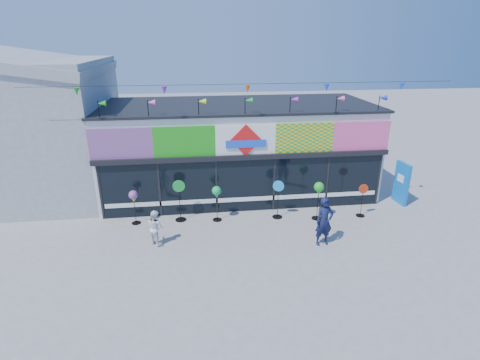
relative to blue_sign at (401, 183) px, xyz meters
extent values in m
plane|color=gray|center=(-6.89, -3.38, -0.93)|extent=(80.00, 80.00, 0.00)
cube|color=white|center=(-6.89, 2.62, 1.07)|extent=(12.00, 5.00, 4.00)
cube|color=black|center=(-6.89, 0.06, 0.22)|extent=(11.60, 0.12, 2.30)
cube|color=black|center=(-6.89, 0.02, 1.47)|extent=(12.00, 0.30, 0.20)
cube|color=white|center=(-6.89, 0.03, -0.38)|extent=(11.40, 0.10, 0.18)
cube|color=black|center=(-6.89, 2.62, 3.12)|extent=(12.20, 5.20, 0.10)
cube|color=black|center=(-12.69, 0.05, 0.22)|extent=(0.08, 0.14, 2.30)
cube|color=black|center=(-10.39, 0.05, 0.22)|extent=(0.08, 0.14, 2.30)
cube|color=black|center=(-8.09, 0.05, 0.22)|extent=(0.08, 0.14, 2.30)
cube|color=black|center=(-5.69, 0.05, 0.22)|extent=(0.08, 0.14, 2.30)
cube|color=black|center=(-3.39, 0.05, 0.22)|extent=(0.08, 0.14, 2.30)
cube|color=black|center=(-1.09, 0.05, 0.22)|extent=(0.08, 0.14, 2.30)
cube|color=red|center=(-11.69, 0.04, 2.17)|extent=(2.40, 0.08, 1.20)
cube|color=#1B9D18|center=(-9.29, 0.04, 2.17)|extent=(2.40, 0.08, 1.20)
cube|color=white|center=(-6.89, 0.04, 2.17)|extent=(2.40, 0.08, 1.20)
cube|color=yellow|center=(-4.49, 0.04, 2.17)|extent=(2.40, 0.08, 1.20)
cube|color=#F05092|center=(-2.09, 0.04, 2.17)|extent=(2.40, 0.08, 1.20)
cube|color=red|center=(-6.89, -0.02, 2.17)|extent=(1.27, 0.06, 1.27)
cube|color=blue|center=(-6.89, -0.04, 2.02)|extent=(1.60, 0.05, 0.30)
cube|color=purple|center=(-11.00, 0.10, 0.03)|extent=(0.78, 0.03, 0.78)
cube|color=#F45199|center=(-9.83, 0.10, 0.41)|extent=(0.92, 0.03, 0.92)
cube|color=#FA53DC|center=(-8.65, 0.10, 0.53)|extent=(0.78, 0.03, 0.78)
cube|color=#EA4116|center=(-7.48, 0.10, 0.16)|extent=(0.92, 0.03, 0.92)
cube|color=#D51450|center=(-6.30, 0.10, 0.41)|extent=(0.78, 0.03, 0.78)
cube|color=green|center=(-5.13, 0.10, 0.55)|extent=(0.92, 0.03, 0.92)
cube|color=#DB496F|center=(-3.95, 0.10, 0.10)|extent=(0.78, 0.03, 0.78)
cube|color=#1887D0|center=(-2.78, 0.10, 0.37)|extent=(0.92, 0.03, 0.92)
cylinder|color=black|center=(-12.39, 0.27, 3.42)|extent=(0.03, 0.03, 0.70)
cone|color=#1D9F18|center=(-12.25, 0.27, 3.67)|extent=(0.30, 0.22, 0.22)
cylinder|color=black|center=(-10.59, 0.27, 3.42)|extent=(0.03, 0.03, 0.70)
cone|color=#F852BD|center=(-10.45, 0.27, 3.67)|extent=(0.30, 0.22, 0.22)
cylinder|color=black|center=(-8.69, 0.27, 3.42)|extent=(0.03, 0.03, 0.70)
cone|color=#C6FF15|center=(-8.55, 0.27, 3.67)|extent=(0.30, 0.22, 0.22)
cylinder|color=black|center=(-6.89, 0.27, 3.42)|extent=(0.03, 0.03, 0.70)
cone|color=green|center=(-6.75, 0.27, 3.67)|extent=(0.30, 0.22, 0.22)
cylinder|color=black|center=(-5.09, 0.27, 3.42)|extent=(0.03, 0.03, 0.70)
cone|color=purple|center=(-4.95, 0.27, 3.67)|extent=(0.30, 0.22, 0.22)
cylinder|color=black|center=(-3.19, 0.27, 3.42)|extent=(0.03, 0.03, 0.70)
cone|color=#EF4F9F|center=(-3.05, 0.27, 3.67)|extent=(0.30, 0.22, 0.22)
cylinder|color=black|center=(-1.39, 0.27, 3.42)|extent=(0.03, 0.03, 0.70)
cone|color=#1830CC|center=(-1.25, 0.27, 3.67)|extent=(0.30, 0.22, 0.22)
cylinder|color=black|center=(-6.89, -0.38, 4.37)|extent=(16.00, 0.01, 0.01)
cone|color=green|center=(-12.89, -0.38, 4.19)|extent=(0.20, 0.20, 0.28)
cone|color=purple|center=(-9.89, -0.38, 4.19)|extent=(0.20, 0.20, 0.28)
cone|color=#FD550D|center=(-6.89, -0.38, 4.19)|extent=(0.20, 0.20, 0.28)
cone|color=blue|center=(-3.89, -0.38, 4.19)|extent=(0.20, 0.20, 0.28)
cone|color=blue|center=(-0.89, -0.38, 4.19)|extent=(0.20, 0.20, 0.28)
cube|color=#A5A7AB|center=(-16.89, 3.62, 2.07)|extent=(8.00, 7.00, 6.00)
cube|color=#A5A7AB|center=(-16.89, 3.62, 5.17)|extent=(8.18, 7.20, 1.54)
cube|color=blue|center=(0.00, 0.00, 0.00)|extent=(0.22, 0.93, 1.85)
cube|color=white|center=(-0.07, 0.00, 0.23)|extent=(0.07, 0.42, 0.32)
cylinder|color=black|center=(-11.34, -0.56, -0.92)|extent=(0.35, 0.35, 0.03)
cylinder|color=black|center=(-11.34, -0.56, -0.33)|extent=(0.02, 0.02, 1.15)
sphere|color=#FFAD0D|center=(-11.34, -0.56, 0.29)|extent=(0.35, 0.35, 0.35)
cone|color=#FFAD0D|center=(-11.34, -0.56, 0.07)|extent=(0.18, 0.18, 0.16)
cylinder|color=black|center=(-9.59, -0.50, -0.91)|extent=(0.44, 0.44, 0.03)
cylinder|color=black|center=(-9.59, -0.50, -0.19)|extent=(0.03, 0.03, 1.42)
cylinder|color=green|center=(-9.59, -0.50, 0.54)|extent=(0.48, 0.08, 0.48)
cylinder|color=black|center=(-8.13, -0.69, -0.92)|extent=(0.37, 0.37, 0.03)
cylinder|color=black|center=(-8.13, -0.69, -0.30)|extent=(0.02, 0.02, 1.21)
sphere|color=green|center=(-8.13, -0.69, 0.35)|extent=(0.37, 0.37, 0.37)
cone|color=green|center=(-8.13, -0.69, 0.12)|extent=(0.19, 0.19, 0.17)
cylinder|color=black|center=(-5.68, -0.75, -0.91)|extent=(0.41, 0.41, 0.03)
cylinder|color=black|center=(-5.68, -0.75, -0.23)|extent=(0.02, 0.02, 1.33)
cylinder|color=#198FDA|center=(-5.68, -0.75, 0.45)|extent=(0.44, 0.16, 0.45)
cylinder|color=black|center=(-4.12, -1.07, -0.91)|extent=(0.40, 0.40, 0.03)
cylinder|color=black|center=(-4.12, -1.07, -0.25)|extent=(0.02, 0.02, 1.31)
sphere|color=green|center=(-4.12, -1.07, 0.46)|extent=(0.40, 0.40, 0.40)
cone|color=green|center=(-4.12, -1.07, 0.21)|extent=(0.20, 0.20, 0.18)
cylinder|color=black|center=(-2.25, -1.06, -0.92)|extent=(0.36, 0.36, 0.03)
cylinder|color=black|center=(-2.25, -1.06, -0.32)|extent=(0.02, 0.02, 1.16)
cylinder|color=red|center=(-2.25, -1.06, 0.28)|extent=(0.39, 0.06, 0.39)
imported|color=#13183C|center=(-4.55, -3.02, -0.04)|extent=(0.70, 0.51, 1.78)
imported|color=white|center=(-10.40, -2.24, -0.28)|extent=(0.69, 0.71, 1.29)
camera|label=1|loc=(-8.93, -14.20, 5.96)|focal=28.00mm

